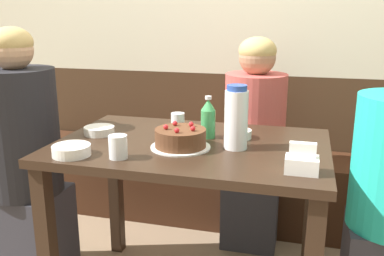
{
  "coord_description": "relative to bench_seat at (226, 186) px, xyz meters",
  "views": [
    {
      "loc": [
        0.44,
        -1.63,
        1.27
      ],
      "look_at": [
        -0.01,
        0.05,
        0.81
      ],
      "focal_mm": 40.0,
      "sensor_mm": 36.0,
      "label": 1
    }
  ],
  "objects": [
    {
      "name": "glass_water_tall",
      "position": [
        -0.21,
        -1.08,
        0.57
      ],
      "size": [
        0.07,
        0.07,
        0.09
      ],
      "color": "silver",
      "rests_on": "dining_table"
    },
    {
      "name": "birthday_cake",
      "position": [
        -0.02,
        -0.9,
        0.57
      ],
      "size": [
        0.24,
        0.24,
        0.1
      ],
      "color": "white",
      "rests_on": "dining_table"
    },
    {
      "name": "back_wall",
      "position": [
        0.0,
        0.22,
        1.03
      ],
      "size": [
        4.8,
        0.04,
        2.5
      ],
      "color": "#3D2819",
      "rests_on": "ground_plane"
    },
    {
      "name": "bowl_soup_white",
      "position": [
        -0.43,
        -0.81,
        0.55
      ],
      "size": [
        0.13,
        0.13,
        0.03
      ],
      "color": "white",
      "rests_on": "dining_table"
    },
    {
      "name": "water_pitcher",
      "position": [
        0.19,
        -0.85,
        0.65
      ],
      "size": [
        0.09,
        0.09,
        0.25
      ],
      "color": "white",
      "rests_on": "dining_table"
    },
    {
      "name": "glass_tumbler_short",
      "position": [
        -0.11,
        -0.66,
        0.57
      ],
      "size": [
        0.06,
        0.06,
        0.08
      ],
      "color": "silver",
      "rests_on": "dining_table"
    },
    {
      "name": "person_pale_blue_shirt",
      "position": [
        -0.82,
        -0.83,
        0.36
      ],
      "size": [
        0.35,
        0.35,
        1.22
      ],
      "color": "#33333D",
      "rests_on": "ground_plane"
    },
    {
      "name": "bench_seat",
      "position": [
        0.0,
        0.0,
        0.0
      ],
      "size": [
        2.57,
        0.38,
        0.45
      ],
      "color": "#381E11",
      "rests_on": "ground_plane"
    },
    {
      "name": "bowl_side_dish",
      "position": [
        -0.39,
        -1.1,
        0.55
      ],
      "size": [
        0.14,
        0.14,
        0.04
      ],
      "color": "white",
      "rests_on": "dining_table"
    },
    {
      "name": "bowl_rice_small",
      "position": [
        0.18,
        -0.71,
        0.55
      ],
      "size": [
        0.11,
        0.11,
        0.04
      ],
      "color": "white",
      "rests_on": "dining_table"
    },
    {
      "name": "napkin_holder",
      "position": [
        0.45,
        -1.06,
        0.57
      ],
      "size": [
        0.11,
        0.08,
        0.11
      ],
      "color": "white",
      "rests_on": "dining_table"
    },
    {
      "name": "person_grey_tee",
      "position": [
        0.19,
        -0.2,
        0.33
      ],
      "size": [
        0.33,
        0.34,
        1.16
      ],
      "rotation": [
        0.0,
        0.0,
        -1.57
      ],
      "color": "#33333D",
      "rests_on": "ground_plane"
    },
    {
      "name": "soju_bottle",
      "position": [
        0.05,
        -0.74,
        0.62
      ],
      "size": [
        0.06,
        0.06,
        0.18
      ],
      "color": "#388E4C",
      "rests_on": "dining_table"
    },
    {
      "name": "dining_table",
      "position": [
        0.0,
        -0.83,
        0.41
      ],
      "size": [
        1.11,
        0.74,
        0.76
      ],
      "color": "black",
      "rests_on": "ground_plane"
    }
  ]
}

